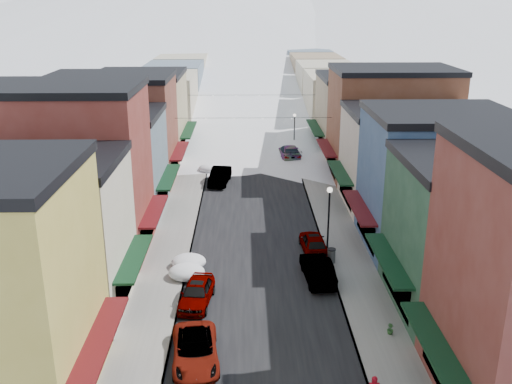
{
  "coord_description": "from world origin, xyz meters",
  "views": [
    {
      "loc": [
        -0.89,
        -18.8,
        17.95
      ],
      "look_at": [
        0.0,
        26.58,
        2.57
      ],
      "focal_mm": 40.0,
      "sensor_mm": 36.0,
      "label": 1
    }
  ],
  "objects_px": {
    "car_white_suv": "(195,350)",
    "streetlamp_near": "(329,211)",
    "car_dark_hatch": "(220,176)",
    "car_green_sedan": "(318,269)",
    "trash_can": "(331,255)",
    "car_silver_sedan": "(197,293)"
  },
  "relations": [
    {
      "from": "car_green_sedan",
      "to": "car_silver_sedan",
      "type": "bearing_deg",
      "value": 16.21
    },
    {
      "from": "car_green_sedan",
      "to": "trash_can",
      "type": "height_order",
      "value": "car_green_sedan"
    },
    {
      "from": "car_white_suv",
      "to": "trash_can",
      "type": "bearing_deg",
      "value": 46.6
    },
    {
      "from": "car_white_suv",
      "to": "trash_can",
      "type": "distance_m",
      "value": 14.4
    },
    {
      "from": "car_silver_sedan",
      "to": "streetlamp_near",
      "type": "xyz_separation_m",
      "value": [
        9.14,
        7.41,
        2.53
      ]
    },
    {
      "from": "car_dark_hatch",
      "to": "streetlamp_near",
      "type": "relative_size",
      "value": 1.0
    },
    {
      "from": "car_white_suv",
      "to": "car_dark_hatch",
      "type": "height_order",
      "value": "car_dark_hatch"
    },
    {
      "from": "trash_can",
      "to": "streetlamp_near",
      "type": "height_order",
      "value": "streetlamp_near"
    },
    {
      "from": "car_silver_sedan",
      "to": "car_green_sedan",
      "type": "xyz_separation_m",
      "value": [
        7.86,
        2.98,
        0.05
      ]
    },
    {
      "from": "car_dark_hatch",
      "to": "car_green_sedan",
      "type": "height_order",
      "value": "car_dark_hatch"
    },
    {
      "from": "car_white_suv",
      "to": "streetlamp_near",
      "type": "bearing_deg",
      "value": 51.0
    },
    {
      "from": "car_white_suv",
      "to": "streetlamp_near",
      "type": "height_order",
      "value": "streetlamp_near"
    },
    {
      "from": "car_white_suv",
      "to": "car_green_sedan",
      "type": "distance_m",
      "value": 11.72
    },
    {
      "from": "car_green_sedan",
      "to": "streetlamp_near",
      "type": "bearing_deg",
      "value": -110.69
    },
    {
      "from": "car_dark_hatch",
      "to": "car_green_sedan",
      "type": "bearing_deg",
      "value": -63.34
    },
    {
      "from": "car_dark_hatch",
      "to": "car_green_sedan",
      "type": "relative_size",
      "value": 1.02
    },
    {
      "from": "car_silver_sedan",
      "to": "car_dark_hatch",
      "type": "xyz_separation_m",
      "value": [
        0.44,
        24.32,
        0.06
      ]
    },
    {
      "from": "car_white_suv",
      "to": "streetlamp_near",
      "type": "relative_size",
      "value": 1.02
    },
    {
      "from": "car_silver_sedan",
      "to": "car_dark_hatch",
      "type": "height_order",
      "value": "car_dark_hatch"
    },
    {
      "from": "car_white_suv",
      "to": "car_silver_sedan",
      "type": "xyz_separation_m",
      "value": [
        -0.4,
        6.07,
        0.05
      ]
    },
    {
      "from": "car_white_suv",
      "to": "car_dark_hatch",
      "type": "relative_size",
      "value": 1.02
    },
    {
      "from": "trash_can",
      "to": "streetlamp_near",
      "type": "distance_m",
      "value": 3.3
    }
  ]
}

